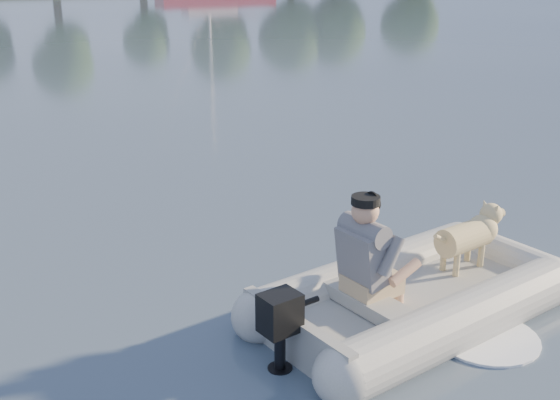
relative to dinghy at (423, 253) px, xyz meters
name	(u,v)px	position (x,y,z in m)	size (l,w,h in m)	color
water	(377,342)	(-0.71, -0.37, -0.64)	(160.00, 160.00, 0.00)	slate
dinghy	(423,253)	(0.00, 0.00, 0.00)	(5.07, 3.70, 1.48)	#A0A09B
man	(365,252)	(-0.74, -0.12, 0.19)	(0.78, 0.67, 1.16)	slate
dog	(464,242)	(0.66, 0.22, -0.08)	(1.00, 0.36, 0.67)	tan
outboard_motor	(280,336)	(-1.74, -0.42, -0.31)	(0.45, 0.31, 0.85)	black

